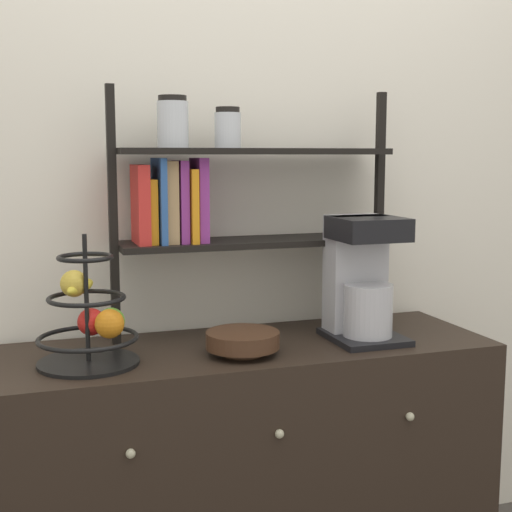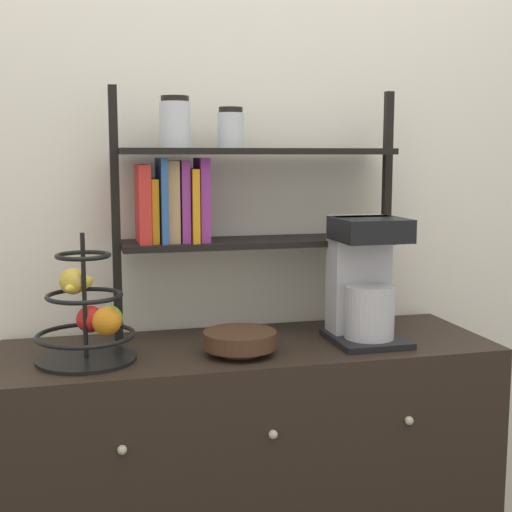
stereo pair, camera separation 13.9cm
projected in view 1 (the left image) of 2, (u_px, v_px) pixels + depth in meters
The scene contains 6 objects.
wall_back at pixel (222, 164), 2.23m from camera, with size 7.00×0.05×2.60m, color silver.
sideboard at pixel (250, 476), 2.09m from camera, with size 1.39×0.49×0.79m.
coffee_maker at pixel (362, 278), 2.08m from camera, with size 0.20×0.24×0.36m.
fruit_stand at pixel (91, 320), 1.84m from camera, with size 0.26×0.26×0.34m.
wooden_bowl at pixel (243, 341), 1.93m from camera, with size 0.20×0.20×0.06m.
shelf_hutch at pixel (214, 191), 2.08m from camera, with size 0.86×0.20×0.73m.
Camera 1 is at (-0.62, -1.64, 1.33)m, focal length 50.00 mm.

